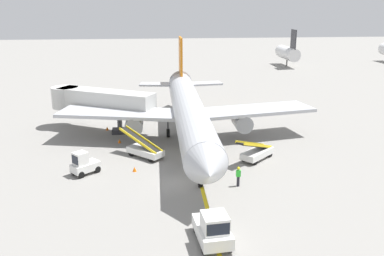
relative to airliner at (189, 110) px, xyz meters
The scene contains 14 objects.
ground_plane 11.85m from the airliner, 98.20° to the right, with size 300.00×300.00×0.00m, color gray.
taxi_line_yellow 7.10m from the airliner, 90.09° to the right, with size 0.30×80.00×0.01m, color yellow.
airliner is the anchor object (origin of this frame).
jet_bridge 11.61m from the airliner, 153.60° to the left, with size 12.48×8.37×4.85m.
pushback_tug 20.50m from the airliner, 91.38° to the right, with size 2.22×3.76×2.20m.
baggage_tug_near_wing 13.28m from the airliner, 140.47° to the right, with size 2.67×2.55×2.10m.
belt_loader_forward_hold 7.12m from the airliner, 136.45° to the right, with size 4.46×4.38×2.59m.
belt_loader_aft_hold 9.13m from the airliner, 47.37° to the right, with size 4.50×4.34×2.59m.
ground_crew_marshaller 7.34m from the airliner, 87.35° to the right, with size 0.36×0.24×1.70m.
ground_crew_wing_walker 12.78m from the airliner, 76.73° to the right, with size 0.36×0.24×1.70m.
safety_cone_nose_left 10.94m from the airliner, 151.97° to the left, with size 0.36×0.36×0.44m, color orange.
safety_cone_nose_right 10.45m from the airliner, 124.81° to the right, with size 0.36×0.36×0.44m, color orange.
safety_cone_wingtip_left 8.15m from the airliner, behind, with size 0.36×0.36×0.44m, color orange.
distant_aircraft_far_left 60.82m from the airliner, 61.58° to the left, with size 3.00×10.10×8.80m.
Camera 1 is at (-2.59, -31.70, 14.41)m, focal length 38.80 mm.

